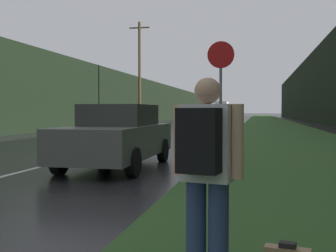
# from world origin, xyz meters

# --- Properties ---
(grass_verge) EXTENTS (6.00, 240.00, 0.02)m
(grass_verge) POSITION_xyz_m (6.77, 40.00, 0.01)
(grass_verge) COLOR #2D5123
(grass_verge) RESTS_ON ground_plane
(lane_stripe_b) EXTENTS (0.12, 3.00, 0.01)m
(lane_stripe_b) POSITION_xyz_m (0.00, 7.90, 0.00)
(lane_stripe_b) COLOR silver
(lane_stripe_b) RESTS_ON ground_plane
(lane_stripe_c) EXTENTS (0.12, 3.00, 0.01)m
(lane_stripe_c) POSITION_xyz_m (0.00, 14.90, 0.00)
(lane_stripe_c) COLOR silver
(lane_stripe_c) RESTS_ON ground_plane
(lane_stripe_d) EXTENTS (0.12, 3.00, 0.01)m
(lane_stripe_d) POSITION_xyz_m (0.00, 21.90, 0.00)
(lane_stripe_d) COLOR silver
(lane_stripe_d) RESTS_ON ground_plane
(lane_stripe_e) EXTENTS (0.12, 3.00, 0.01)m
(lane_stripe_e) POSITION_xyz_m (0.00, 28.90, 0.00)
(lane_stripe_e) COLOR silver
(lane_stripe_e) RESTS_ON ground_plane
(lane_stripe_f) EXTENTS (0.12, 3.00, 0.01)m
(lane_stripe_f) POSITION_xyz_m (0.00, 35.90, 0.00)
(lane_stripe_f) COLOR silver
(lane_stripe_f) RESTS_ON ground_plane
(treeline_far_side) EXTENTS (2.00, 140.00, 5.54)m
(treeline_far_side) POSITION_xyz_m (-9.77, 50.00, 2.77)
(treeline_far_side) COLOR black
(treeline_far_side) RESTS_ON ground_plane
(treeline_near_side) EXTENTS (2.00, 140.00, 8.71)m
(treeline_near_side) POSITION_xyz_m (12.77, 50.00, 4.36)
(treeline_near_side) COLOR black
(treeline_near_side) RESTS_ON ground_plane
(utility_pole_far) EXTENTS (1.80, 0.24, 9.15)m
(utility_pole_far) POSITION_xyz_m (-4.86, 34.82, 4.71)
(utility_pole_far) COLOR #4C3823
(utility_pole_far) RESTS_ON ground_plane
(stop_sign) EXTENTS (0.67, 0.07, 3.11)m
(stop_sign) POSITION_xyz_m (4.34, 9.83, 1.89)
(stop_sign) COLOR slate
(stop_sign) RESTS_ON ground_plane
(hitchhiker_with_backpack) EXTENTS (0.56, 0.46, 1.63)m
(hitchhiker_with_backpack) POSITION_xyz_m (4.85, 2.49, 0.94)
(hitchhiker_with_backpack) COLOR navy
(hitchhiker_with_backpack) RESTS_ON ground_plane
(car_passing_near) EXTENTS (1.86, 4.53, 1.54)m
(car_passing_near) POSITION_xyz_m (1.88, 9.10, 0.77)
(car_passing_near) COLOR #4C514C
(car_passing_near) RESTS_ON ground_plane
(delivery_truck) EXTENTS (2.52, 8.59, 3.36)m
(delivery_truck) POSITION_xyz_m (-1.88, 87.01, 1.78)
(delivery_truck) COLOR gray
(delivery_truck) RESTS_ON ground_plane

